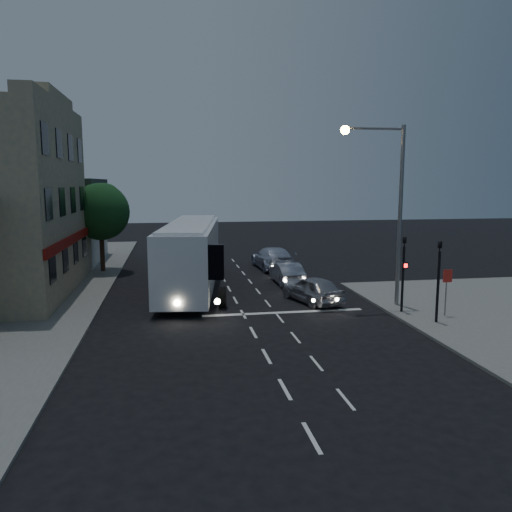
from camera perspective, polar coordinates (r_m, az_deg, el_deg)
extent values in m
plane|color=black|center=(22.42, -0.74, -7.99)|extent=(120.00, 120.00, 0.00)
cube|color=silver|center=(13.32, 6.38, -19.93)|extent=(0.12, 1.60, 0.01)
cube|color=silver|center=(15.93, 3.31, -14.95)|extent=(0.12, 1.60, 0.01)
cube|color=silver|center=(18.67, 1.21, -11.38)|extent=(0.12, 1.60, 0.01)
cube|color=silver|center=(21.47, -0.32, -8.72)|extent=(0.12, 1.60, 0.01)
cube|color=silver|center=(24.32, -1.47, -6.67)|extent=(0.12, 1.60, 0.01)
cube|color=silver|center=(27.20, -2.38, -5.05)|extent=(0.12, 1.60, 0.01)
cube|color=silver|center=(30.11, -3.11, -3.75)|extent=(0.12, 1.60, 0.01)
cube|color=silver|center=(33.03, -3.70, -2.67)|extent=(0.12, 1.60, 0.01)
cube|color=silver|center=(35.97, -4.20, -1.77)|extent=(0.12, 1.60, 0.01)
cube|color=silver|center=(38.91, -4.63, -1.00)|extent=(0.12, 1.60, 0.01)
cube|color=silver|center=(15.48, 10.19, -15.80)|extent=(0.10, 1.50, 0.01)
cube|color=silver|center=(18.11, 6.91, -12.07)|extent=(0.10, 1.50, 0.01)
cube|color=silver|center=(20.85, 4.54, -9.27)|extent=(0.10, 1.50, 0.01)
cube|color=silver|center=(23.65, 2.75, -7.11)|extent=(0.10, 1.50, 0.01)
cube|color=silver|center=(26.49, 1.35, -5.42)|extent=(0.10, 1.50, 0.01)
cube|color=silver|center=(29.36, 0.23, -4.04)|extent=(0.10, 1.50, 0.01)
cube|color=silver|center=(32.26, -0.69, -2.92)|extent=(0.10, 1.50, 0.01)
cube|color=silver|center=(35.17, -1.45, -1.98)|extent=(0.10, 1.50, 0.01)
cube|color=silver|center=(38.10, -2.10, -1.18)|extent=(0.10, 1.50, 0.01)
cube|color=silver|center=(41.04, -2.65, -0.50)|extent=(0.10, 1.50, 0.01)
cube|color=silver|center=(24.67, 3.16, -6.46)|extent=(8.00, 0.35, 0.01)
cube|color=white|center=(29.61, -7.43, 0.18)|extent=(4.42, 13.39, 3.51)
cube|color=white|center=(29.41, -7.50, 3.67)|extent=(3.93, 12.90, 0.20)
cube|color=black|center=(23.08, -6.81, -0.74)|extent=(2.52, 0.46, 1.64)
cube|color=black|center=(30.14, -4.88, 1.73)|extent=(1.46, 10.87, 0.99)
cube|color=black|center=(30.04, -10.13, 1.61)|extent=(1.46, 10.87, 0.99)
cube|color=red|center=(30.84, -4.91, -0.38)|extent=(0.81, 5.98, 1.53)
cube|color=red|center=(30.74, -10.09, -0.51)|extent=(0.81, 5.98, 1.53)
cylinder|color=black|center=(25.35, -10.05, -4.91)|extent=(0.52, 1.14, 1.10)
cylinder|color=black|center=(25.47, -3.86, -4.74)|extent=(0.52, 1.14, 1.10)
cylinder|color=black|center=(32.54, -9.98, -1.97)|extent=(0.52, 1.14, 1.10)
cylinder|color=black|center=(32.64, -5.17, -1.85)|extent=(0.52, 1.14, 1.10)
cylinder|color=black|center=(34.38, -9.97, -1.42)|extent=(0.52, 1.14, 1.10)
cylinder|color=black|center=(34.47, -5.42, -1.31)|extent=(0.52, 1.14, 1.10)
cylinder|color=#FFF2CC|center=(23.35, -9.01, -5.34)|extent=(0.29, 0.09, 0.28)
cylinder|color=#FFF2CC|center=(23.44, -4.44, -5.21)|extent=(0.29, 0.09, 0.28)
imported|color=#A6A6AD|center=(26.69, 6.49, -3.80)|extent=(2.82, 4.50, 1.43)
imported|color=#9EA0AD|center=(31.42, 3.56, -1.98)|extent=(1.48, 4.15, 1.36)
imported|color=silver|center=(36.86, 1.90, -0.23)|extent=(2.64, 5.75, 1.63)
cylinder|color=black|center=(25.04, 16.43, -2.55)|extent=(0.12, 0.12, 3.20)
imported|color=black|center=(24.74, 16.62, 2.12)|extent=(0.15, 0.18, 0.90)
cube|color=black|center=(24.76, 16.67, -1.04)|extent=(0.25, 0.12, 0.30)
cube|color=#FF0C0C|center=(24.70, 16.75, -1.06)|extent=(0.16, 0.02, 0.18)
cylinder|color=black|center=(23.63, 20.08, -3.36)|extent=(0.12, 0.12, 3.20)
imported|color=black|center=(23.32, 20.33, 1.58)|extent=(0.18, 0.15, 0.90)
cylinder|color=slate|center=(25.09, 20.87, -4.14)|extent=(0.06, 0.06, 2.00)
cube|color=red|center=(24.86, 21.06, -2.14)|extent=(0.45, 0.03, 0.60)
cylinder|color=slate|center=(26.10, 16.13, 4.32)|extent=(0.20, 0.20, 9.00)
cylinder|color=slate|center=(25.56, 13.41, 14.00)|extent=(3.00, 0.12, 0.12)
sphere|color=#FFBF59|center=(25.02, 10.14, 13.99)|extent=(0.44, 0.44, 0.44)
cube|color=slate|center=(30.17, -22.21, 15.49)|extent=(1.00, 12.00, 0.50)
cube|color=slate|center=(30.24, -22.27, 16.42)|extent=(1.00, 6.00, 0.50)
cube|color=maroon|center=(29.96, -20.43, 1.72)|extent=(0.15, 12.00, 0.50)
cube|color=black|center=(25.70, -22.24, -1.20)|extent=(0.06, 1.30, 1.50)
cube|color=black|center=(28.60, -20.95, -0.22)|extent=(0.06, 1.30, 1.50)
cube|color=black|center=(31.52, -19.91, 0.58)|extent=(0.06, 1.30, 1.50)
cube|color=black|center=(34.45, -19.04, 1.24)|extent=(0.06, 1.30, 1.50)
cube|color=black|center=(25.41, -22.61, 5.49)|extent=(0.06, 1.30, 1.50)
cube|color=black|center=(28.34, -21.27, 5.79)|extent=(0.06, 1.30, 1.50)
cube|color=black|center=(31.28, -20.18, 6.03)|extent=(0.06, 1.30, 1.50)
cube|color=black|center=(34.24, -19.28, 6.23)|extent=(0.06, 1.30, 1.50)
cube|color=black|center=(25.47, -23.00, 12.24)|extent=(0.06, 1.30, 1.50)
cube|color=black|center=(28.40, -21.60, 11.84)|extent=(0.06, 1.30, 1.50)
cube|color=black|center=(31.33, -20.46, 11.52)|extent=(0.06, 1.30, 1.50)
cube|color=black|center=(34.28, -19.52, 11.24)|extent=(0.06, 1.30, 1.50)
cube|color=beige|center=(42.61, -23.48, 3.37)|extent=(9.00, 9.00, 6.00)
cube|color=#2E3732|center=(42.49, -23.74, 7.73)|extent=(9.40, 9.40, 0.50)
cylinder|color=black|center=(36.89, -17.16, 0.52)|extent=(0.32, 0.32, 2.80)
sphere|color=#194B1F|center=(36.63, -17.35, 4.86)|extent=(4.00, 4.00, 4.00)
sphere|color=#19451E|center=(37.17, -16.97, 6.00)|extent=(2.60, 2.60, 2.60)
sphere|color=#194B1F|center=(36.06, -17.98, 5.42)|extent=(2.40, 2.40, 2.40)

